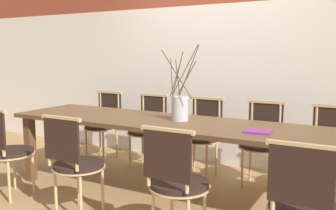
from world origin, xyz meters
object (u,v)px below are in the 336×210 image
Objects in this scene: vase_centerpiece at (180,107)px; book_stack at (258,131)px; dining_table at (168,129)px; chair_near_center at (176,180)px; chair_far_center at (202,133)px.

vase_centerpiece is 0.82m from book_stack.
vase_centerpiece is (0.09, 0.06, 0.21)m from dining_table.
chair_near_center is at bearing -64.17° from vase_centerpiece.
vase_centerpiece is 3.15× the size of book_stack.
dining_table is 0.90m from book_stack.
vase_centerpiece is at bearing 168.44° from book_stack.
vase_centerpiece reaches higher than chair_far_center.
dining_table is 0.93m from chair_near_center.
dining_table is at bearing 173.66° from book_stack.
chair_far_center is at bearing 96.31° from vase_centerpiece.
chair_near_center is 3.86× the size of book_stack.
chair_near_center is (0.50, -0.77, -0.18)m from dining_table.
vase_centerpiece is (-0.40, 0.83, 0.39)m from chair_near_center.
book_stack is at bearing -11.56° from vase_centerpiece.
book_stack reaches higher than dining_table.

